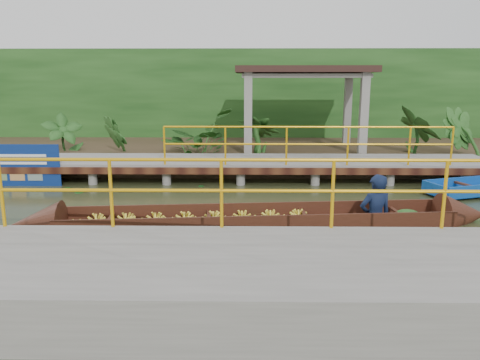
{
  "coord_description": "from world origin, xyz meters",
  "views": [
    {
      "loc": [
        1.16,
        -9.59,
        2.75
      ],
      "look_at": [
        1.01,
        0.5,
        0.6
      ],
      "focal_mm": 35.0,
      "sensor_mm": 36.0,
      "label": 1
    }
  ],
  "objects": [
    {
      "name": "vendor_boat",
      "position": [
        1.75,
        -0.92,
        0.28
      ],
      "size": [
        9.25,
        1.74,
        2.21
      ],
      "rotation": [
        0.0,
        0.0,
        0.09
      ],
      "color": "#33190E",
      "rests_on": "ground"
    },
    {
      "name": "far_dock",
      "position": [
        0.02,
        3.43,
        0.48
      ],
      "size": [
        16.0,
        2.06,
        1.66
      ],
      "color": "slate",
      "rests_on": "ground"
    },
    {
      "name": "ground",
      "position": [
        0.0,
        0.0,
        0.0
      ],
      "size": [
        80.0,
        80.0,
        0.0
      ],
      "primitive_type": "plane",
      "color": "#2B3219",
      "rests_on": "ground"
    },
    {
      "name": "foliage_backdrop",
      "position": [
        0.0,
        10.0,
        2.0
      ],
      "size": [
        30.0,
        0.8,
        4.0
      ],
      "primitive_type": "cube",
      "color": "#173D13",
      "rests_on": "ground"
    },
    {
      "name": "land_strip",
      "position": [
        0.0,
        7.5,
        0.23
      ],
      "size": [
        30.0,
        8.0,
        0.45
      ],
      "primitive_type": "cube",
      "color": "#36291B",
      "rests_on": "ground"
    },
    {
      "name": "pavilion",
      "position": [
        3.0,
        6.3,
        2.82
      ],
      "size": [
        4.4,
        3.0,
        3.0
      ],
      "color": "slate",
      "rests_on": "ground"
    },
    {
      "name": "near_dock",
      "position": [
        1.0,
        -4.2,
        0.3
      ],
      "size": [
        18.0,
        2.4,
        1.73
      ],
      "color": "slate",
      "rests_on": "ground"
    },
    {
      "name": "tropical_plants",
      "position": [
        1.31,
        5.3,
        1.19
      ],
      "size": [
        14.18,
        1.18,
        1.47
      ],
      "color": "#173D13",
      "rests_on": "ground"
    }
  ]
}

